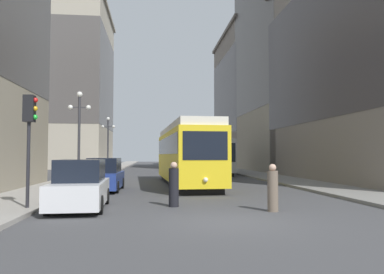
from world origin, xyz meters
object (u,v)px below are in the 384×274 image
pedestrian_crossing_far (174,186)px  transit_bus (211,155)px  parked_car_left_mid (104,176)px  pedestrian_crossing_near (273,189)px  parked_car_left_near (80,186)px  traffic_light_near_left (30,121)px  lamp_post_left_near (79,124)px  lamp_post_left_far (108,136)px  streetcar (185,153)px

pedestrian_crossing_far → transit_bus: bearing=32.0°
parked_car_left_mid → pedestrian_crossing_near: parked_car_left_mid is taller
transit_bus → parked_car_left_mid: (-8.83, -17.62, -1.10)m
parked_car_left_near → transit_bus: bearing=68.2°
parked_car_left_near → pedestrian_crossing_near: bearing=-13.1°
traffic_light_near_left → lamp_post_left_near: size_ratio=0.68×
transit_bus → pedestrian_crossing_near: (-1.95, -26.03, -1.17)m
parked_car_left_mid → lamp_post_left_near: lamp_post_left_near is taller
pedestrian_crossing_far → lamp_post_left_far: 25.72m
streetcar → parked_car_left_mid: bearing=-146.6°
lamp_post_left_near → streetcar: bearing=7.8°
parked_car_left_mid → traffic_light_near_left: traffic_light_near_left is taller
lamp_post_left_far → parked_car_left_near: bearing=-85.7°
pedestrian_crossing_far → lamp_post_left_near: 11.32m
pedestrian_crossing_near → traffic_light_near_left: bearing=48.8°
pedestrian_crossing_far → traffic_light_near_left: 5.74m
parked_car_left_near → lamp_post_left_far: (-1.90, 25.21, 3.07)m
transit_bus → pedestrian_crossing_far: 25.05m
parked_car_left_near → pedestrian_crossing_near: (6.88, -1.34, -0.06)m
lamp_post_left_near → transit_bus: bearing=54.4°
pedestrian_crossing_near → lamp_post_left_far: (-8.78, 26.55, 3.13)m
transit_bus → parked_car_left_mid: 19.74m
streetcar → traffic_light_near_left: size_ratio=3.59×
pedestrian_crossing_near → lamp_post_left_far: lamp_post_left_far is taller
traffic_light_near_left → lamp_post_left_far: 25.75m
pedestrian_crossing_near → transit_bus: bearing=-40.2°
streetcar → pedestrian_crossing_near: streetcar is taller
parked_car_left_mid → pedestrian_crossing_far: (3.47, -6.83, -0.04)m
pedestrian_crossing_far → parked_car_left_mid: bearing=71.4°
lamp_post_left_far → pedestrian_crossing_far: bearing=-77.9°
streetcar → lamp_post_left_far: size_ratio=2.46×
lamp_post_left_near → pedestrian_crossing_near: bearing=-51.5°
pedestrian_crossing_far → lamp_post_left_far: size_ratio=0.30×
parked_car_left_near → pedestrian_crossing_far: parked_car_left_near is taller
lamp_post_left_near → lamp_post_left_far: (-0.00, 15.51, -0.03)m
streetcar → lamp_post_left_far: 16.17m
parked_car_left_mid → traffic_light_near_left: size_ratio=1.14×
streetcar → transit_bus: 14.62m
transit_bus → lamp_post_left_far: 10.93m
parked_car_left_near → lamp_post_left_near: bearing=98.9°
transit_bus → lamp_post_left_near: size_ratio=2.05×
streetcar → pedestrian_crossing_near: (2.03, -11.97, -1.32)m
pedestrian_crossing_near → lamp_post_left_far: bearing=-17.6°
streetcar → traffic_light_near_left: traffic_light_near_left is taller
streetcar → parked_car_left_near: bearing=-117.3°
pedestrian_crossing_near → traffic_light_near_left: 8.93m
parked_car_left_mid → streetcar: bearing=37.5°
streetcar → pedestrian_crossing_near: 12.21m
traffic_light_near_left → lamp_post_left_near: (-0.22, 10.23, 0.74)m
pedestrian_crossing_near → streetcar: bearing=-26.2°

